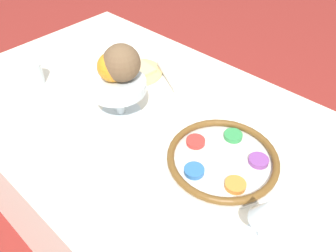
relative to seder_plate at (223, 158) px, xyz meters
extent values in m
plane|color=maroon|center=(0.25, 0.00, -0.78)|extent=(8.00, 8.00, 0.00)
cube|color=silver|center=(0.25, 0.00, -0.40)|extent=(1.51, 0.85, 0.76)
cylinder|color=silver|center=(0.00, 0.00, -0.01)|extent=(0.30, 0.30, 0.01)
torus|color=brown|center=(0.00, 0.00, 0.00)|extent=(0.30, 0.30, 0.02)
cylinder|color=red|center=(0.09, 0.00, 0.00)|extent=(0.05, 0.05, 0.01)
cylinder|color=#2D6BB7|center=(0.03, 0.09, 0.00)|extent=(0.05, 0.05, 0.01)
cylinder|color=orange|center=(-0.08, 0.06, 0.00)|extent=(0.05, 0.05, 0.01)
cylinder|color=#844299|center=(-0.08, -0.06, 0.00)|extent=(0.05, 0.05, 0.01)
cylinder|color=#33934C|center=(0.03, -0.09, 0.00)|extent=(0.05, 0.05, 0.01)
cylinder|color=silver|center=(-0.19, 0.13, -0.01)|extent=(0.06, 0.06, 0.00)
cylinder|color=silver|center=(-0.19, 0.13, 0.02)|extent=(0.01, 0.01, 0.06)
cone|color=silver|center=(-0.19, 0.13, 0.09)|extent=(0.07, 0.07, 0.07)
cylinder|color=silver|center=(0.36, 0.05, -0.01)|extent=(0.13, 0.13, 0.01)
cylinder|color=silver|center=(0.36, 0.05, 0.04)|extent=(0.03, 0.03, 0.09)
cylinder|color=silver|center=(0.36, 0.05, 0.09)|extent=(0.17, 0.17, 0.03)
sphere|color=orange|center=(0.37, 0.05, 0.15)|extent=(0.09, 0.09, 0.09)
sphere|color=brown|center=(0.36, 0.03, 0.16)|extent=(0.11, 0.11, 0.11)
cylinder|color=tan|center=(0.49, -0.15, -0.01)|extent=(0.18, 0.18, 0.01)
cube|color=#D1B784|center=(0.49, -0.15, 0.00)|extent=(0.11, 0.11, 0.01)
cylinder|color=white|center=(0.37, -0.20, 0.01)|extent=(0.17, 0.12, 0.05)
cylinder|color=silver|center=(0.71, 0.15, 0.02)|extent=(0.07, 0.07, 0.08)
camera|label=1|loc=(-0.29, 0.54, 0.66)|focal=35.00mm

